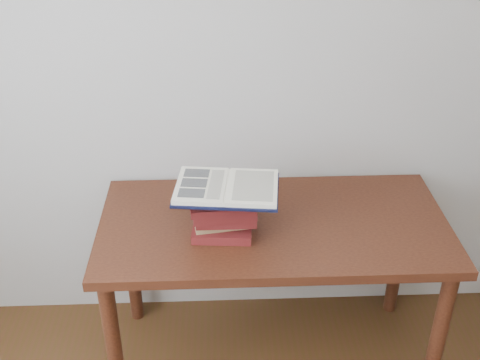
{
  "coord_description": "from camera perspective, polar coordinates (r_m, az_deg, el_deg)",
  "views": [
    {
      "loc": [
        -0.15,
        -0.54,
        2.05
      ],
      "look_at": [
        -0.08,
        1.26,
        0.99
      ],
      "focal_mm": 45.0,
      "sensor_mm": 36.0,
      "label": 1
    }
  ],
  "objects": [
    {
      "name": "room_shell",
      "position": [
        0.7,
        4.03,
        -7.02
      ],
      "size": [
        3.54,
        3.54,
        2.62
      ],
      "color": "#BBB9B1",
      "rests_on": "ground"
    },
    {
      "name": "desk",
      "position": [
        2.4,
        3.15,
        -5.88
      ],
      "size": [
        1.36,
        0.68,
        0.73
      ],
      "color": "#4F2513",
      "rests_on": "ground"
    },
    {
      "name": "book_stack",
      "position": [
        2.23,
        -1.62,
        -2.91
      ],
      "size": [
        0.26,
        0.2,
        0.19
      ],
      "color": "maroon",
      "rests_on": "desk"
    },
    {
      "name": "open_book",
      "position": [
        2.17,
        -1.25,
        -0.74
      ],
      "size": [
        0.4,
        0.3,
        0.03
      ],
      "rotation": [
        0.0,
        0.0,
        -0.11
      ],
      "color": "black",
      "rests_on": "book_stack"
    }
  ]
}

